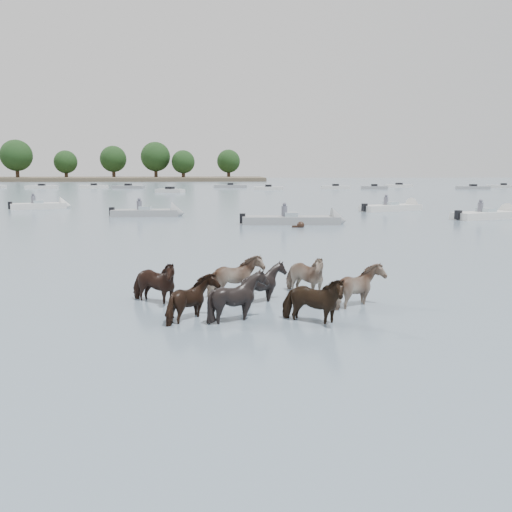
{
  "coord_description": "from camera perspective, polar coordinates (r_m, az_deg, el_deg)",
  "views": [
    {
      "loc": [
        -0.26,
        -11.52,
        3.32
      ],
      "look_at": [
        0.44,
        2.3,
        1.1
      ],
      "focal_mm": 38.14,
      "sensor_mm": 36.0,
      "label": 1
    }
  ],
  "objects": [
    {
      "name": "ground",
      "position": [
        11.99,
        -1.56,
        -6.96
      ],
      "size": [
        400.0,
        400.0,
        0.0
      ],
      "primitive_type": "plane",
      "color": "slate",
      "rests_on": "ground"
    },
    {
      "name": "pony_herd",
      "position": [
        13.17,
        0.2,
        -3.6
      ],
      "size": [
        6.68,
        4.26,
        1.32
      ],
      "color": "black",
      "rests_on": "ground"
    },
    {
      "name": "swimming_pony",
      "position": [
        31.42,
        4.62,
        3.2
      ],
      "size": [
        0.72,
        0.44,
        0.44
      ],
      "color": "black",
      "rests_on": "ground"
    },
    {
      "name": "motorboat_a",
      "position": [
        39.48,
        -10.46,
        4.46
      ],
      "size": [
        5.3,
        1.73,
        1.92
      ],
      "rotation": [
        0.0,
        0.0,
        0.03
      ],
      "color": "gray",
      "rests_on": "ground"
    },
    {
      "name": "motorboat_b",
      "position": [
        33.37,
        5.08,
        3.74
      ],
      "size": [
        6.56,
        1.83,
        1.92
      ],
      "rotation": [
        0.0,
        0.0,
        -0.04
      ],
      "color": "gray",
      "rests_on": "ground"
    },
    {
      "name": "motorboat_c",
      "position": [
        45.77,
        14.68,
        4.93
      ],
      "size": [
        5.83,
        3.73,
        1.92
      ],
      "rotation": [
        0.0,
        0.0,
        0.41
      ],
      "color": "silver",
      "rests_on": "ground"
    },
    {
      "name": "motorboat_d",
      "position": [
        40.52,
        23.67,
        3.96
      ],
      "size": [
        5.65,
        3.57,
        1.92
      ],
      "rotation": [
        0.0,
        0.0,
        0.39
      ],
      "color": "silver",
      "rests_on": "ground"
    },
    {
      "name": "motorboat_f",
      "position": [
        49.73,
        -21.01,
        4.94
      ],
      "size": [
        5.07,
        3.26,
        1.92
      ],
      "rotation": [
        0.0,
        0.0,
        0.38
      ],
      "color": "silver",
      "rests_on": "ground"
    },
    {
      "name": "distant_flotilla",
      "position": [
        92.66,
        -3.26,
        7.19
      ],
      "size": [
        106.17,
        23.94,
        0.93
      ],
      "color": "gray",
      "rests_on": "ground"
    }
  ]
}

